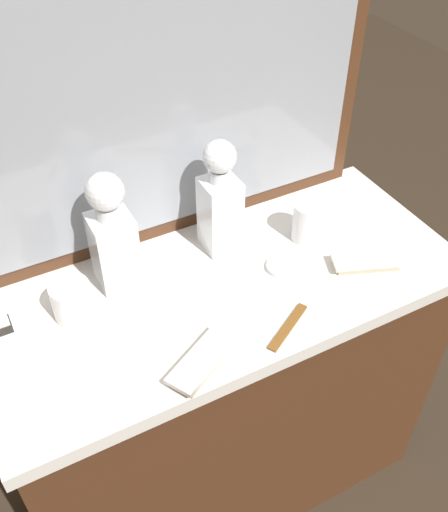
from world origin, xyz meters
name	(u,v)px	position (x,y,z in m)	size (l,w,h in m)	color
ground_plane	(224,469)	(0.00, 0.00, 0.00)	(6.00, 6.00, 0.00)	#2D2319
dresser	(224,392)	(0.00, 0.00, 0.42)	(1.10, 0.49, 0.84)	#472816
dresser_mirror	(173,79)	(0.00, 0.23, 1.23)	(0.98, 0.03, 0.78)	#472816
crystal_decanter_rear	(220,207)	(0.05, 0.12, 0.96)	(0.08, 0.08, 0.29)	white
crystal_decanter_front	(113,242)	(-0.21, 0.12, 0.96)	(0.09, 0.09, 0.29)	white
crystal_tumbler_left	(308,223)	(0.25, 0.04, 0.89)	(0.08, 0.08, 0.10)	white
crystal_tumbler_far_left	(72,302)	(-0.33, 0.06, 0.88)	(0.08, 0.08, 0.09)	white
silver_brush_left	(367,262)	(0.32, -0.11, 0.85)	(0.17, 0.11, 0.02)	#B7A88C
silver_brush_front	(202,362)	(-0.15, -0.19, 0.85)	(0.17, 0.13, 0.02)	#B7A88C
porcelain_dish	(282,267)	(0.14, -0.02, 0.85)	(0.07, 0.07, 0.01)	silver
tortoiseshell_comb	(288,327)	(0.05, -0.18, 0.84)	(0.14, 0.09, 0.01)	brown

